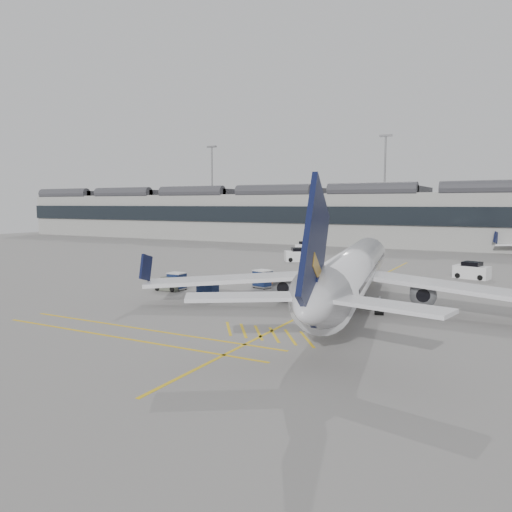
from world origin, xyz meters
The scene contains 18 objects.
ground centered at (0.00, 0.00, 0.00)m, with size 220.00×220.00×0.00m, color gray.
terminal centered at (0.00, 71.93, 6.14)m, with size 200.00×20.45×12.40m.
light_masts centered at (-1.67, 86.00, 14.49)m, with size 113.00×0.60×25.45m.
apron_markings centered at (10.00, 10.00, 0.01)m, with size 0.25×60.00×0.01m, color gold.
airliner_main centered at (12.58, 3.75, 3.09)m, with size 35.65×39.28×10.52m.
belt_loader centered at (11.42, 5.08, 0.50)m, with size 4.32×2.71×1.72m.
baggage_cart_a centered at (7.42, 10.70, 0.98)m, with size 1.98×1.74×1.82m.
baggage_cart_b centered at (1.27, 9.34, 1.03)m, with size 2.18×1.96×1.92m.
baggage_cart_c centered at (-0.74, 1.95, 1.03)m, with size 1.95×1.66×1.92m.
baggage_cart_d centered at (-6.00, 4.13, 0.97)m, with size 1.73×1.43×1.82m.
ramp_agent_a centered at (3.67, 7.19, 0.81)m, with size 0.59×0.39×1.62m, color orange.
ramp_agent_b centered at (6.48, 6.84, 0.83)m, with size 0.81×0.63×1.67m, color #F03D0C.
pushback_tug centered at (-6.59, 3.56, 0.63)m, with size 2.62×1.70×1.43m.
safety_cone_nose centered at (7.20, 24.06, 0.27)m, with size 0.38×0.38×0.53m, color #F24C0A.
safety_cone_engine centered at (14.34, 4.18, 0.22)m, with size 0.32×0.32×0.44m, color #F24C0A.
service_van_left centered at (-5.19, 33.80, 0.94)m, with size 4.55×3.96×2.10m.
service_van_mid centered at (-9.21, 46.90, 0.94)m, with size 3.08×4.50×2.10m.
service_van_right centered at (20.08, 27.10, 0.90)m, with size 4.29×2.92×2.01m.
Camera 1 is at (25.12, -36.76, 8.86)m, focal length 35.00 mm.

